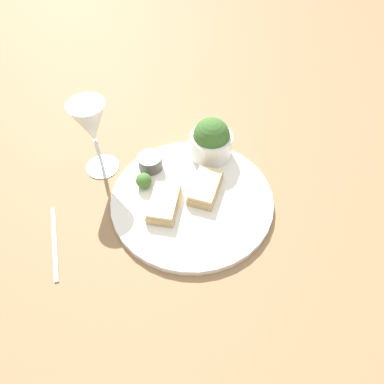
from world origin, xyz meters
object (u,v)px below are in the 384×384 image
object	(u,v)px
fork	(54,242)
cheese_toast_far	(164,203)
wine_glass	(91,126)
salad_bowl	(212,140)
sauce_ramekin	(150,161)
cheese_toast_near	(205,187)

from	to	relation	value
fork	cheese_toast_far	bearing A→B (deg)	-52.16
wine_glass	salad_bowl	bearing A→B (deg)	-65.16
cheese_toast_far	wine_glass	size ratio (longest dim) A/B	0.56
sauce_ramekin	fork	distance (m)	0.25
cheese_toast_far	salad_bowl	bearing A→B (deg)	-15.01
fork	salad_bowl	bearing A→B (deg)	-35.53
cheese_toast_far	wine_glass	distance (m)	0.21
cheese_toast_near	fork	xyz separation A→B (m)	(-0.20, 0.24, -0.02)
sauce_ramekin	wine_glass	world-z (taller)	wine_glass
cheese_toast_near	fork	distance (m)	0.31
sauce_ramekin	cheese_toast_near	xyz separation A→B (m)	(-0.03, -0.13, -0.00)
sauce_ramekin	cheese_toast_far	xyz separation A→B (m)	(-0.09, -0.07, -0.00)
wine_glass	cheese_toast_far	bearing A→B (deg)	-111.93
cheese_toast_near	fork	size ratio (longest dim) A/B	0.65
sauce_ramekin	cheese_toast_near	world-z (taller)	sauce_ramekin
cheese_toast_near	fork	world-z (taller)	cheese_toast_near
sauce_ramekin	fork	world-z (taller)	sauce_ramekin
salad_bowl	fork	distance (m)	0.38
sauce_ramekin	wine_glass	bearing A→B (deg)	101.65
cheese_toast_near	sauce_ramekin	bearing A→B (deg)	78.05
cheese_toast_near	salad_bowl	bearing A→B (deg)	10.11
salad_bowl	sauce_ramekin	size ratio (longest dim) A/B	1.79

